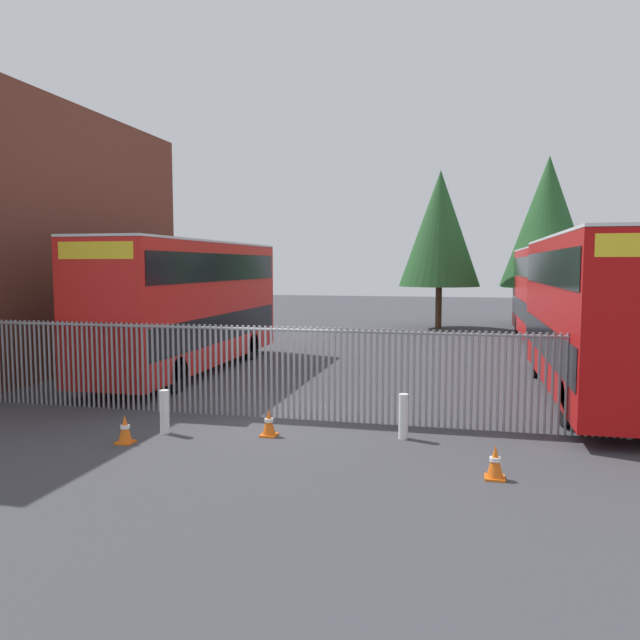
% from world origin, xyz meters
% --- Properties ---
extents(ground_plane, '(100.00, 100.00, 0.00)m').
position_xyz_m(ground_plane, '(0.00, 8.00, 0.00)').
color(ground_plane, '#3D3D42').
extents(palisade_fence, '(15.80, 0.14, 2.35)m').
position_xyz_m(palisade_fence, '(-0.24, 0.00, 1.18)').
color(palisade_fence, gray).
rests_on(palisade_fence, ground).
extents(double_decker_bus_near_gate, '(2.54, 10.81, 4.42)m').
position_xyz_m(double_decker_bus_near_gate, '(7.61, 4.13, 2.42)').
color(double_decker_bus_near_gate, '#B70C0C').
rests_on(double_decker_bus_near_gate, ground).
extents(double_decker_bus_behind_fence_left, '(2.54, 10.81, 4.42)m').
position_xyz_m(double_decker_bus_behind_fence_left, '(-4.91, 5.52, 2.42)').
color(double_decker_bus_behind_fence_left, red).
rests_on(double_decker_bus_behind_fence_left, ground).
extents(double_decker_bus_behind_fence_right, '(2.54, 10.81, 4.42)m').
position_xyz_m(double_decker_bus_behind_fence_right, '(7.99, 16.64, 2.42)').
color(double_decker_bus_behind_fence_right, red).
rests_on(double_decker_bus_behind_fence_right, ground).
extents(bollard_near_left, '(0.20, 0.20, 0.95)m').
position_xyz_m(bollard_near_left, '(-2.07, -1.84, 0.47)').
color(bollard_near_left, silver).
rests_on(bollard_near_left, ground).
extents(bollard_center_front, '(0.20, 0.20, 0.95)m').
position_xyz_m(bollard_center_front, '(2.99, -1.06, 0.47)').
color(bollard_center_front, silver).
rests_on(bollard_center_front, ground).
extents(traffic_cone_by_gate, '(0.34, 0.34, 0.59)m').
position_xyz_m(traffic_cone_by_gate, '(4.75, -3.17, 0.29)').
color(traffic_cone_by_gate, orange).
rests_on(traffic_cone_by_gate, ground).
extents(traffic_cone_mid_forecourt, '(0.34, 0.34, 0.59)m').
position_xyz_m(traffic_cone_mid_forecourt, '(-2.51, -2.71, 0.29)').
color(traffic_cone_mid_forecourt, orange).
rests_on(traffic_cone_mid_forecourt, ground).
extents(traffic_cone_near_kerb, '(0.34, 0.34, 0.59)m').
position_xyz_m(traffic_cone_near_kerb, '(0.18, -1.51, 0.29)').
color(traffic_cone_near_kerb, orange).
rests_on(traffic_cone_near_kerb, ground).
extents(tree_tall_back, '(4.57, 4.57, 8.95)m').
position_xyz_m(tree_tall_back, '(2.70, 22.16, 5.68)').
color(tree_tall_back, '#4C3823').
rests_on(tree_tall_back, ground).
extents(tree_short_side, '(4.61, 4.61, 8.85)m').
position_xyz_m(tree_short_side, '(8.64, 26.17, 5.55)').
color(tree_short_side, '#4C3823').
rests_on(tree_short_side, ground).
extents(tree_mid_row, '(4.97, 4.97, 9.55)m').
position_xyz_m(tree_mid_row, '(8.49, 22.34, 5.99)').
color(tree_mid_row, '#4C3823').
rests_on(tree_mid_row, ground).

